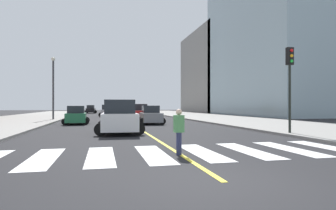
% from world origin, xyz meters
% --- Properties ---
extents(ground_plane, '(220.00, 220.00, 0.00)m').
position_xyz_m(ground_plane, '(0.00, 0.00, 0.00)').
color(ground_plane, black).
extents(sidewalk_kerb_east, '(10.00, 120.00, 0.15)m').
position_xyz_m(sidewalk_kerb_east, '(12.20, 20.00, 0.07)').
color(sidewalk_kerb_east, gray).
rests_on(sidewalk_kerb_east, ground).
extents(crosswalk_paint, '(13.50, 4.00, 0.01)m').
position_xyz_m(crosswalk_paint, '(0.00, 4.00, 0.01)').
color(crosswalk_paint, silver).
rests_on(crosswalk_paint, ground).
extents(lane_divider_paint, '(0.16, 80.00, 0.01)m').
position_xyz_m(lane_divider_paint, '(0.00, 40.00, 0.01)').
color(lane_divider_paint, yellow).
rests_on(lane_divider_paint, ground).
extents(parking_garage_concrete, '(18.00, 24.00, 20.72)m').
position_xyz_m(parking_garage_concrete, '(29.09, 64.20, 10.36)').
color(parking_garage_concrete, gray).
rests_on(parking_garage_concrete, ground).
extents(car_red_nearest, '(2.76, 4.30, 1.89)m').
position_xyz_m(car_red_nearest, '(1.53, 26.96, 0.88)').
color(car_red_nearest, red).
rests_on(car_red_nearest, ground).
extents(car_green_second, '(2.41, 3.80, 1.68)m').
position_xyz_m(car_green_second, '(-4.99, 21.45, 0.79)').
color(car_green_second, '#236B42').
rests_on(car_green_second, ground).
extents(car_yellow_third, '(3.04, 4.75, 2.09)m').
position_xyz_m(car_yellow_third, '(1.96, 58.91, 0.98)').
color(car_yellow_third, gold).
rests_on(car_yellow_third, ground).
extents(car_gray_fourth, '(2.45, 3.86, 1.70)m').
position_xyz_m(car_gray_fourth, '(1.72, 20.32, 0.80)').
color(car_gray_fourth, slate).
rests_on(car_gray_fourth, ground).
extents(car_black_fifth, '(2.63, 4.12, 1.81)m').
position_xyz_m(car_black_fifth, '(-5.19, 59.04, 0.85)').
color(car_black_fifth, black).
rests_on(car_black_fifth, ground).
extents(car_white_sixth, '(2.97, 4.65, 2.04)m').
position_xyz_m(car_white_sixth, '(-1.63, 11.80, 0.96)').
color(car_white_sixth, silver).
rests_on(car_white_sixth, ground).
extents(car_silver_seventh, '(2.69, 4.20, 1.84)m').
position_xyz_m(car_silver_seventh, '(-1.91, 38.70, 0.86)').
color(car_silver_seventh, '#B7B7BC').
rests_on(car_silver_seventh, ground).
extents(traffic_light_near_corner, '(0.36, 0.41, 4.87)m').
position_xyz_m(traffic_light_near_corner, '(7.79, 8.44, 3.57)').
color(traffic_light_near_corner, black).
rests_on(traffic_light_near_corner, sidewalk_kerb_east).
extents(pedestrian_crossing, '(0.39, 0.39, 1.58)m').
position_xyz_m(pedestrian_crossing, '(-0.06, 3.66, 0.87)').
color(pedestrian_crossing, '#232847').
rests_on(pedestrian_crossing, ground).
extents(street_lamp, '(0.44, 0.44, 7.09)m').
position_xyz_m(street_lamp, '(-8.12, 28.68, 4.35)').
color(street_lamp, '#38383D').
rests_on(street_lamp, sidewalk_kerb_west).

